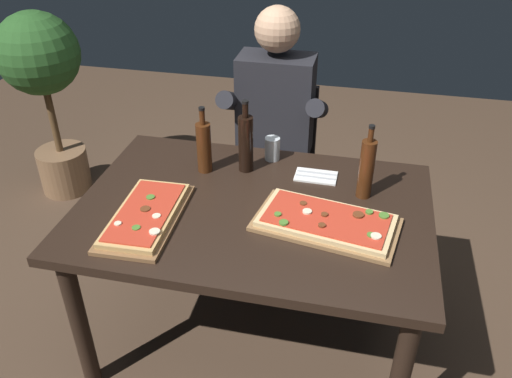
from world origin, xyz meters
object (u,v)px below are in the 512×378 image
oil_bottle_amber (366,168)px  tumbler_near_camera (272,149)px  pizza_rectangular_left (146,215)px  vinegar_bottle_green (246,143)px  diner_chair (277,157)px  dining_table (253,225)px  potted_plant_corner (44,80)px  seated_diner (274,125)px  pizza_rectangular_front (326,222)px  wine_bottle_dark (204,146)px

oil_bottle_amber → tumbler_near_camera: bearing=152.7°
pizza_rectangular_left → vinegar_bottle_green: vinegar_bottle_green is taller
pizza_rectangular_left → diner_chair: diner_chair is taller
dining_table → potted_plant_corner: potted_plant_corner is taller
vinegar_bottle_green → seated_diner: bearing=85.6°
tumbler_near_camera → pizza_rectangular_front: bearing=-57.2°
oil_bottle_amber → dining_table: bearing=-157.7°
tumbler_near_camera → seated_diner: size_ratio=0.08×
dining_table → potted_plant_corner: bearing=147.2°
dining_table → tumbler_near_camera: bearing=89.9°
diner_chair → dining_table: bearing=-86.0°
pizza_rectangular_front → tumbler_near_camera: size_ratio=5.34×
pizza_rectangular_left → wine_bottle_dark: bearing=74.6°
pizza_rectangular_front → wine_bottle_dark: (-0.57, 0.30, 0.10)m
oil_bottle_amber → seated_diner: (-0.48, 0.56, -0.13)m
wine_bottle_dark → pizza_rectangular_front: bearing=-27.7°
pizza_rectangular_left → tumbler_near_camera: (0.38, 0.57, 0.03)m
oil_bottle_amber → diner_chair: size_ratio=0.37×
oil_bottle_amber → potted_plant_corner: 2.10m
dining_table → oil_bottle_amber: (0.42, 0.17, 0.23)m
pizza_rectangular_front → seated_diner: bearing=113.8°
potted_plant_corner → vinegar_bottle_green: bearing=-26.4°
dining_table → vinegar_bottle_green: (-0.09, 0.27, 0.23)m
pizza_rectangular_left → oil_bottle_amber: oil_bottle_amber is taller
tumbler_near_camera → seated_diner: 0.35m
seated_diner → potted_plant_corner: size_ratio=1.13×
oil_bottle_amber → diner_chair: 0.92m
wine_bottle_dark → diner_chair: bearing=71.5°
tumbler_near_camera → potted_plant_corner: size_ratio=0.09×
potted_plant_corner → pizza_rectangular_front: bearing=-30.0°
oil_bottle_amber → seated_diner: seated_diner is taller
seated_diner → tumbler_near_camera: bearing=-80.2°
vinegar_bottle_green → potted_plant_corner: 1.59m
pizza_rectangular_front → pizza_rectangular_left: (-0.68, -0.11, -0.00)m
vinegar_bottle_green → tumbler_near_camera: (0.10, 0.12, -0.08)m
pizza_rectangular_left → potted_plant_corner: 1.62m
pizza_rectangular_front → diner_chair: 1.03m
diner_chair → potted_plant_corner: bearing=175.2°
pizza_rectangular_left → wine_bottle_dark: 0.43m
wine_bottle_dark → dining_table: bearing=-40.1°
pizza_rectangular_front → wine_bottle_dark: wine_bottle_dark is taller
wine_bottle_dark → seated_diner: size_ratio=0.23×
diner_chair → seated_diner: (-0.00, -0.12, 0.26)m
wine_bottle_dark → vinegar_bottle_green: (0.17, 0.04, 0.02)m
tumbler_near_camera → vinegar_bottle_green: bearing=-128.9°
wine_bottle_dark → oil_bottle_amber: oil_bottle_amber is taller
dining_table → seated_diner: 0.74m
dining_table → pizza_rectangular_left: pizza_rectangular_left is taller
oil_bottle_amber → seated_diner: size_ratio=0.24×
dining_table → wine_bottle_dark: bearing=139.9°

